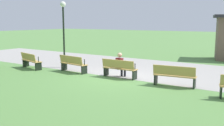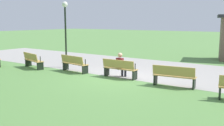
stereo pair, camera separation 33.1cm
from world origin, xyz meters
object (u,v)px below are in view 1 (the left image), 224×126
(person_seated, at_px, (120,64))
(lamp_post, at_px, (63,22))
(bench_1, at_px, (31,60))
(bench_3, at_px, (119,68))
(bench_2, at_px, (73,63))
(bench_4, at_px, (174,75))

(person_seated, xyz_separation_m, lamp_post, (-4.11, 0.48, 2.01))
(bench_1, distance_m, bench_3, 5.54)
(person_seated, relative_size, lamp_post, 0.32)
(bench_2, bearing_deg, bench_1, -162.22)
(bench_1, distance_m, bench_2, 2.78)
(bench_1, height_order, lamp_post, lamp_post)
(bench_1, relative_size, lamp_post, 0.47)
(bench_2, distance_m, bench_3, 2.78)
(bench_3, bearing_deg, lamp_post, 171.45)
(lamp_post, bearing_deg, bench_2, -30.37)
(bench_4, bearing_deg, lamp_post, 166.31)
(lamp_post, bearing_deg, person_seated, -6.64)
(person_seated, bearing_deg, lamp_post, 173.36)
(bench_2, distance_m, lamp_post, 2.68)
(person_seated, bearing_deg, bench_1, -171.43)
(bench_1, relative_size, bench_3, 1.04)
(bench_1, height_order, person_seated, person_seated)
(bench_1, bearing_deg, person_seated, 22.85)
(bench_3, distance_m, person_seated, 0.22)
(bench_4, height_order, person_seated, person_seated)
(bench_3, xyz_separation_m, bench_4, (2.77, -0.17, 0.00))
(bench_3, bearing_deg, person_seated, 97.31)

